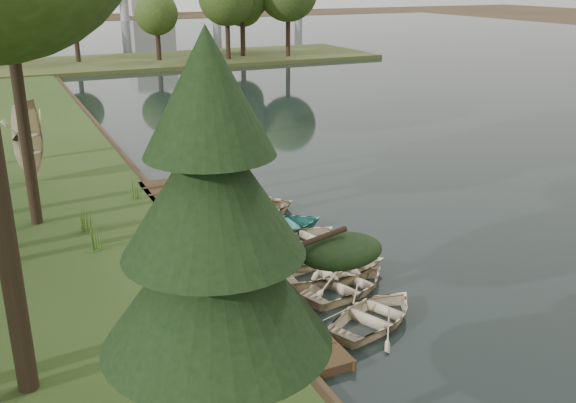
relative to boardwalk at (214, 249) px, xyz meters
name	(u,v)px	position (x,y,z in m)	size (l,w,h in m)	color
ground	(258,245)	(1.60, 0.00, -0.15)	(300.00, 300.00, 0.00)	#3D2F1D
water	(508,92)	(31.60, 20.00, -0.12)	(130.00, 200.00, 0.05)	black
boardwalk	(214,249)	(0.00, 0.00, 0.00)	(1.60, 16.00, 0.30)	#3B2916
peninsula	(147,62)	(9.60, 50.00, 0.08)	(50.00, 14.00, 0.45)	#404A21
far_trees	(110,1)	(6.27, 50.00, 6.28)	(45.60, 5.60, 8.80)	black
rowboat_0	(376,312)	(2.37, -6.35, 0.23)	(2.24, 3.14, 0.65)	beige
rowboat_1	(348,282)	(2.60, -4.47, 0.22)	(2.21, 3.09, 0.64)	beige
rowboat_2	(334,267)	(2.66, -3.51, 0.27)	(2.55, 3.56, 0.74)	beige
rowboat_3	(320,252)	(2.85, -2.25, 0.23)	(2.26, 3.17, 0.66)	beige
rowboat_4	(300,237)	(2.85, -0.82, 0.22)	(2.22, 3.10, 0.64)	beige
rowboat_5	(279,224)	(2.68, 0.54, 0.25)	(2.41, 3.37, 0.70)	teal
rowboat_6	(261,208)	(2.75, 2.47, 0.22)	(2.21, 3.10, 0.64)	beige
rowboat_7	(240,200)	(2.34, 3.63, 0.25)	(2.40, 3.37, 0.70)	beige
stored_rowboat	(34,174)	(-4.86, 9.97, 0.52)	(2.54, 3.56, 0.74)	beige
pine_tree	(213,227)	(-3.28, -10.18, 5.00)	(3.80, 3.80, 7.91)	black
reeds_0	(203,338)	(-2.37, -6.25, 0.62)	(0.60, 0.60, 0.94)	#3F661E
reeds_1	(84,217)	(-3.70, 3.14, 0.65)	(0.60, 0.60, 0.99)	#3F661E
reeds_2	(97,237)	(-3.59, 1.20, 0.61)	(0.60, 0.60, 0.92)	#3F661E
reeds_3	(135,186)	(-1.33, 5.82, 0.70)	(0.60, 0.60, 1.11)	#3F661E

